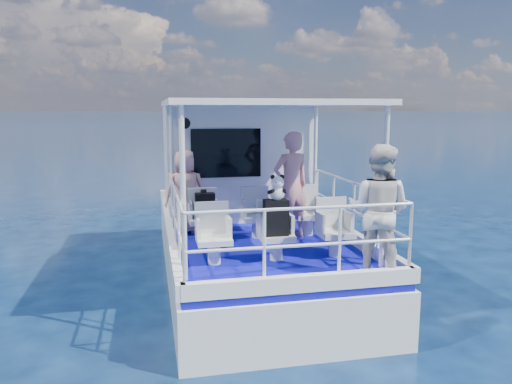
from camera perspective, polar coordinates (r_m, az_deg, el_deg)
ground at (r=8.58m, az=0.41°, el=-11.37°), size 2000.00×2000.00×0.00m
hull at (r=9.51m, az=-0.91°, el=-9.28°), size 3.00×7.00×1.60m
deck at (r=9.27m, az=-0.93°, el=-4.29°), size 2.90×6.90×0.10m
cabin at (r=10.34m, az=-2.35°, el=3.59°), size 2.85×2.00×2.20m
canopy at (r=7.83m, az=0.76°, el=10.10°), size 3.00×3.20×0.08m
canopy_posts at (r=7.85m, az=0.82°, el=1.76°), size 2.77×2.97×2.20m
railings at (r=7.65m, az=1.36°, el=-3.01°), size 2.84×3.59×1.00m
seat_port_fwd at (r=8.31m, az=-5.97°, el=-4.24°), size 0.48×0.46×0.38m
seat_center_fwd at (r=8.45m, az=0.12°, el=-3.97°), size 0.48×0.46×0.38m
seat_stbd_fwd at (r=8.68m, az=5.95°, el=-3.66°), size 0.48×0.46×0.38m
seat_port_aft at (r=7.06m, az=-4.82°, el=-6.68°), size 0.48×0.46×0.38m
seat_center_aft at (r=7.23m, az=2.32°, el=-6.29°), size 0.48×0.46×0.38m
seat_stbd_aft at (r=7.50m, az=9.03°, el=-5.82°), size 0.48×0.46×0.38m
passenger_port_fwd at (r=8.74m, az=-8.05°, el=0.03°), size 0.55×0.40×1.47m
passenger_stbd_fwd at (r=8.32m, az=4.00°, el=0.75°), size 0.74×0.58×1.79m
passenger_stbd_aft at (r=6.58m, az=13.81°, el=-2.13°), size 1.05×1.04×1.72m
backpack_port at (r=8.22m, az=-5.85°, el=-1.56°), size 0.32×0.18×0.42m
backpack_center at (r=7.06m, az=2.28°, el=-2.93°), size 0.34×0.19×0.51m
compact_camera at (r=8.19m, az=-6.02°, el=0.09°), size 0.09×0.06×0.06m
panda at (r=6.97m, az=2.44°, el=0.52°), size 0.23×0.19×0.35m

